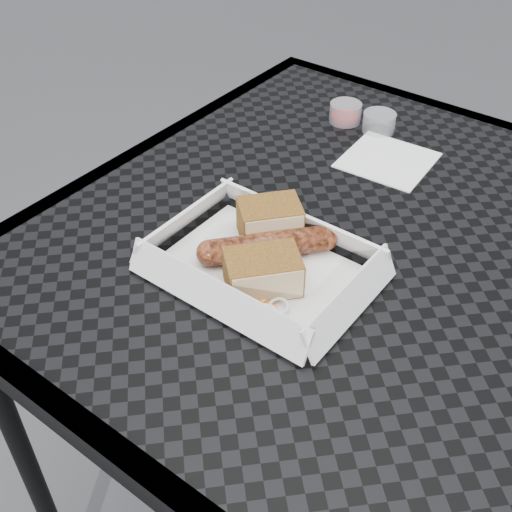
{
  "coord_description": "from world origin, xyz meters",
  "views": [
    {
      "loc": [
        0.25,
        -0.57,
        1.24
      ],
      "look_at": [
        -0.08,
        -0.13,
        0.78
      ],
      "focal_mm": 45.0,
      "sensor_mm": 36.0,
      "label": 1
    }
  ],
  "objects": [
    {
      "name": "condiment_cup_sauce",
      "position": [
        -0.19,
        0.24,
        0.76
      ],
      "size": [
        0.05,
        0.05,
        0.03
      ],
      "primitive_type": "cylinder",
      "color": "maroon",
      "rests_on": "patio_table"
    },
    {
      "name": "patio_table",
      "position": [
        0.0,
        0.0,
        0.67
      ],
      "size": [
        0.8,
        0.8,
        0.74
      ],
      "color": "black",
      "rests_on": "ground"
    },
    {
      "name": "napkin",
      "position": [
        -0.08,
        0.18,
        0.75
      ],
      "size": [
        0.13,
        0.13,
        0.0
      ],
      "primitive_type": "cube",
      "rotation": [
        0.0,
        0.0,
        0.06
      ],
      "color": "white",
      "rests_on": "patio_table"
    },
    {
      "name": "bratwurst",
      "position": [
        -0.09,
        -0.1,
        0.76
      ],
      "size": [
        0.12,
        0.13,
        0.03
      ],
      "rotation": [
        0.0,
        0.0,
        0.85
      ],
      "color": "brown",
      "rests_on": "food_tray"
    },
    {
      "name": "veg_garnish",
      "position": [
        -0.03,
        -0.18,
        0.75
      ],
      "size": [
        0.03,
        0.03,
        0.0
      ],
      "color": "#F35B0A",
      "rests_on": "food_tray"
    },
    {
      "name": "bread_near",
      "position": [
        -0.11,
        -0.07,
        0.77
      ],
      "size": [
        0.09,
        0.09,
        0.05
      ],
      "primitive_type": "cube",
      "rotation": [
        0.0,
        0.0,
        0.85
      ],
      "color": "brown",
      "rests_on": "food_tray"
    },
    {
      "name": "food_tray",
      "position": [
        -0.08,
        -0.12,
        0.75
      ],
      "size": [
        0.22,
        0.15,
        0.0
      ],
      "primitive_type": "cube",
      "color": "white",
      "rests_on": "patio_table"
    },
    {
      "name": "condiment_cup_empty",
      "position": [
        -0.13,
        0.25,
        0.76
      ],
      "size": [
        0.05,
        0.05,
        0.03
      ],
      "primitive_type": "cylinder",
      "color": "silver",
      "rests_on": "patio_table"
    },
    {
      "name": "bread_far",
      "position": [
        -0.06,
        -0.15,
        0.77
      ],
      "size": [
        0.09,
        0.1,
        0.04
      ],
      "primitive_type": "cube",
      "rotation": [
        0.0,
        0.0,
        0.85
      ],
      "color": "brown",
      "rests_on": "food_tray"
    }
  ]
}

